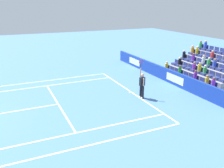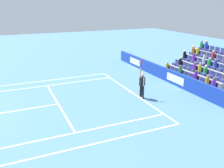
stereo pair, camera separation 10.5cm
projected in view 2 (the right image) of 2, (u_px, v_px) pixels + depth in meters
name	position (u px, v px, depth m)	size (l,w,h in m)	color
line_baseline	(132.00, 92.00, 18.25)	(10.97, 0.10, 0.01)	white
line_service	(58.00, 104.00, 16.15)	(8.23, 0.10, 0.01)	white
line_centre_service	(6.00, 112.00, 14.92)	(0.10, 6.40, 0.01)	white
line_singles_sideline_left	(42.00, 86.00, 19.54)	(0.10, 11.89, 0.01)	white
line_singles_sideline_right	(67.00, 135.00, 12.40)	(0.10, 11.89, 0.01)	white
line_doubles_sideline_left	(39.00, 82.00, 20.73)	(0.10, 11.89, 0.01)	white
line_doubles_sideline_right	(74.00, 149.00, 11.21)	(0.10, 11.89, 0.01)	white
line_centre_mark	(130.00, 92.00, 18.22)	(0.10, 0.20, 0.01)	white
sponsor_barrier	(176.00, 79.00, 19.63)	(19.86, 0.22, 1.10)	#193899
tennis_player	(142.00, 84.00, 16.90)	(0.53, 0.39, 2.85)	black
stadium_stand	(210.00, 71.00, 20.91)	(6.20, 4.75, 3.04)	gray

